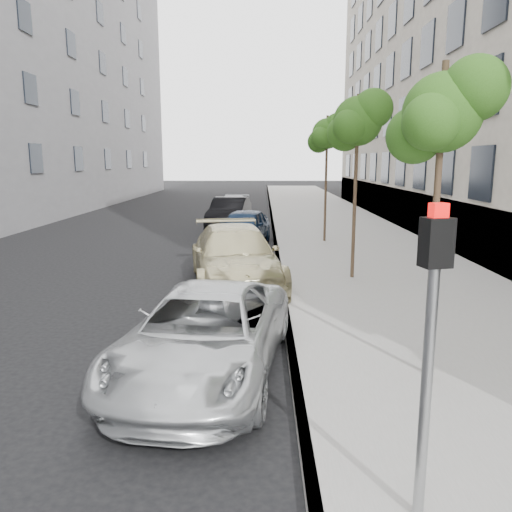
{
  "coord_description": "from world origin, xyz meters",
  "views": [
    {
      "loc": [
        0.67,
        -5.83,
        3.4
      ],
      "look_at": [
        0.53,
        4.04,
        1.5
      ],
      "focal_mm": 35.0,
      "sensor_mm": 36.0,
      "label": 1
    }
  ],
  "objects_px": {
    "tree_mid": "(359,121)",
    "signal_pole": "(430,328)",
    "sedan_black": "(230,213)",
    "sedan_rear": "(233,206)",
    "suv": "(235,257)",
    "tree_far": "(328,134)",
    "tree_near": "(444,114)",
    "sedan_blue": "(244,227)",
    "minivan": "(205,334)"
  },
  "relations": [
    {
      "from": "tree_mid",
      "to": "suv",
      "type": "distance_m",
      "value": 4.94
    },
    {
      "from": "tree_mid",
      "to": "tree_far",
      "type": "distance_m",
      "value": 6.5
    },
    {
      "from": "suv",
      "to": "sedan_black",
      "type": "distance_m",
      "value": 11.71
    },
    {
      "from": "minivan",
      "to": "sedan_blue",
      "type": "distance_m",
      "value": 12.39
    },
    {
      "from": "tree_far",
      "to": "minivan",
      "type": "height_order",
      "value": "tree_far"
    },
    {
      "from": "suv",
      "to": "sedan_rear",
      "type": "distance_m",
      "value": 16.9
    },
    {
      "from": "minivan",
      "to": "sedan_blue",
      "type": "bearing_deg",
      "value": 97.05
    },
    {
      "from": "sedan_black",
      "to": "tree_mid",
      "type": "bearing_deg",
      "value": -63.39
    },
    {
      "from": "tree_near",
      "to": "tree_far",
      "type": "relative_size",
      "value": 0.92
    },
    {
      "from": "minivan",
      "to": "tree_far",
      "type": "bearing_deg",
      "value": 82.56
    },
    {
      "from": "sedan_blue",
      "to": "sedan_black",
      "type": "bearing_deg",
      "value": 108.93
    },
    {
      "from": "tree_mid",
      "to": "sedan_rear",
      "type": "relative_size",
      "value": 1.15
    },
    {
      "from": "tree_near",
      "to": "suv",
      "type": "height_order",
      "value": "tree_near"
    },
    {
      "from": "sedan_blue",
      "to": "sedan_black",
      "type": "distance_m",
      "value": 5.22
    },
    {
      "from": "sedan_rear",
      "to": "sedan_blue",
      "type": "bearing_deg",
      "value": -78.95
    },
    {
      "from": "tree_near",
      "to": "suv",
      "type": "relative_size",
      "value": 0.84
    },
    {
      "from": "signal_pole",
      "to": "suv",
      "type": "relative_size",
      "value": 0.52
    },
    {
      "from": "suv",
      "to": "signal_pole",
      "type": "bearing_deg",
      "value": -86.06
    },
    {
      "from": "sedan_black",
      "to": "sedan_rear",
      "type": "xyz_separation_m",
      "value": [
        -0.16,
        5.19,
        -0.13
      ]
    },
    {
      "from": "tree_near",
      "to": "tree_mid",
      "type": "height_order",
      "value": "tree_mid"
    },
    {
      "from": "tree_near",
      "to": "minivan",
      "type": "height_order",
      "value": "tree_near"
    },
    {
      "from": "tree_near",
      "to": "suv",
      "type": "xyz_separation_m",
      "value": [
        -3.33,
        6.04,
        -3.24
      ]
    },
    {
      "from": "suv",
      "to": "sedan_blue",
      "type": "bearing_deg",
      "value": 80.47
    },
    {
      "from": "signal_pole",
      "to": "sedan_rear",
      "type": "xyz_separation_m",
      "value": [
        -3.3,
        26.11,
        -1.33
      ]
    },
    {
      "from": "sedan_black",
      "to": "sedan_rear",
      "type": "height_order",
      "value": "sedan_black"
    },
    {
      "from": "signal_pole",
      "to": "suv",
      "type": "distance_m",
      "value": 9.58
    },
    {
      "from": "tree_far",
      "to": "sedan_black",
      "type": "xyz_separation_m",
      "value": [
        -4.25,
        4.71,
        -3.65
      ]
    },
    {
      "from": "tree_far",
      "to": "sedan_black",
      "type": "bearing_deg",
      "value": 132.04
    },
    {
      "from": "tree_near",
      "to": "minivan",
      "type": "distance_m",
      "value": 4.83
    },
    {
      "from": "tree_near",
      "to": "sedan_rear",
      "type": "relative_size",
      "value": 1.05
    },
    {
      "from": "tree_near",
      "to": "tree_mid",
      "type": "distance_m",
      "value": 6.51
    },
    {
      "from": "tree_mid",
      "to": "sedan_black",
      "type": "distance_m",
      "value": 12.53
    },
    {
      "from": "tree_mid",
      "to": "signal_pole",
      "type": "bearing_deg",
      "value": -96.53
    },
    {
      "from": "signal_pole",
      "to": "sedan_rear",
      "type": "relative_size",
      "value": 0.66
    },
    {
      "from": "sedan_blue",
      "to": "minivan",
      "type": "bearing_deg",
      "value": -81.91
    },
    {
      "from": "signal_pole",
      "to": "sedan_blue",
      "type": "bearing_deg",
      "value": 83.66
    },
    {
      "from": "tree_near",
      "to": "sedan_blue",
      "type": "relative_size",
      "value": 1.08
    },
    {
      "from": "tree_near",
      "to": "sedan_black",
      "type": "relative_size",
      "value": 0.99
    },
    {
      "from": "tree_mid",
      "to": "minivan",
      "type": "bearing_deg",
      "value": -118.8
    },
    {
      "from": "tree_near",
      "to": "sedan_rear",
      "type": "bearing_deg",
      "value": 100.9
    },
    {
      "from": "sedan_black",
      "to": "sedan_rear",
      "type": "bearing_deg",
      "value": 97.63
    },
    {
      "from": "suv",
      "to": "sedan_rear",
      "type": "relative_size",
      "value": 1.25
    },
    {
      "from": "signal_pole",
      "to": "sedan_rear",
      "type": "bearing_deg",
      "value": 82.88
    },
    {
      "from": "tree_near",
      "to": "tree_far",
      "type": "xyz_separation_m",
      "value": [
        0.0,
        13.0,
        0.38
      ]
    },
    {
      "from": "tree_mid",
      "to": "sedan_rear",
      "type": "height_order",
      "value": "tree_mid"
    },
    {
      "from": "tree_near",
      "to": "sedan_black",
      "type": "xyz_separation_m",
      "value": [
        -4.25,
        17.71,
        -3.27
      ]
    },
    {
      "from": "sedan_blue",
      "to": "suv",
      "type": "bearing_deg",
      "value": -81.24
    },
    {
      "from": "minivan",
      "to": "sedan_rear",
      "type": "distance_m",
      "value": 22.74
    },
    {
      "from": "tree_mid",
      "to": "sedan_blue",
      "type": "bearing_deg",
      "value": 118.7
    },
    {
      "from": "sedan_black",
      "to": "sedan_rear",
      "type": "distance_m",
      "value": 5.19
    }
  ]
}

